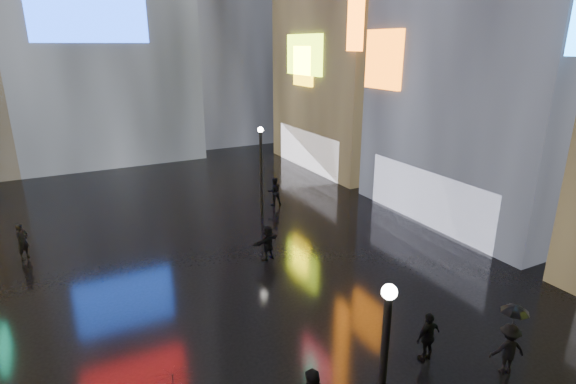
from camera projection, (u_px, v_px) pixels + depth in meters
ground at (214, 242)px, 22.42m from camera, size 140.00×140.00×0.00m
lamp_near at (382, 384)px, 8.99m from camera, size 0.30×0.30×5.20m
lamp_far at (261, 167)px, 24.75m from camera, size 0.30×0.30×5.20m
pedestrian_2 at (508, 349)px, 13.32m from camera, size 1.20×0.95×1.63m
pedestrian_3 at (428, 336)px, 13.86m from camera, size 1.01×0.49×1.67m
pedestrian_5 at (268, 243)px, 20.44m from camera, size 1.60×1.02×1.64m
pedestrian_6 at (23, 241)px, 20.51m from camera, size 0.72×0.73×1.70m
pedestrian_7 at (274, 191)px, 27.37m from camera, size 0.93×0.77×1.74m
umbrella_1 at (514, 316)px, 12.96m from camera, size 0.83×0.83×0.67m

